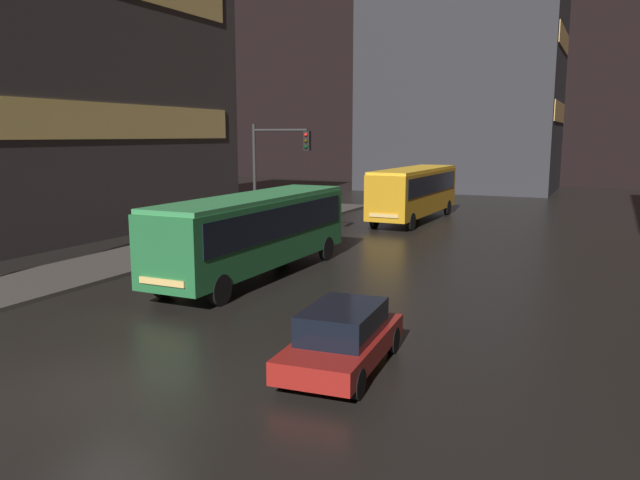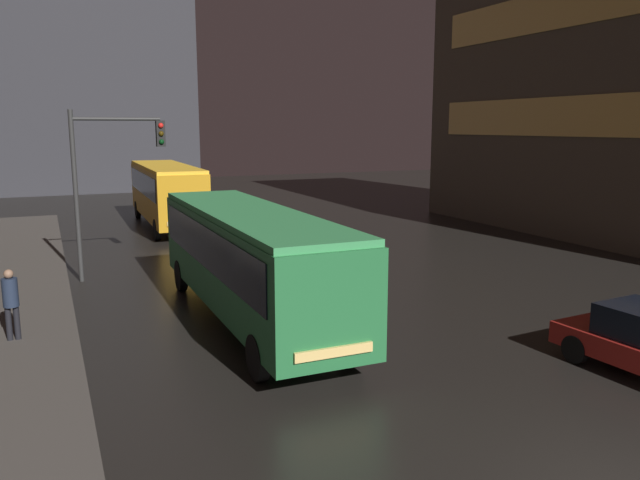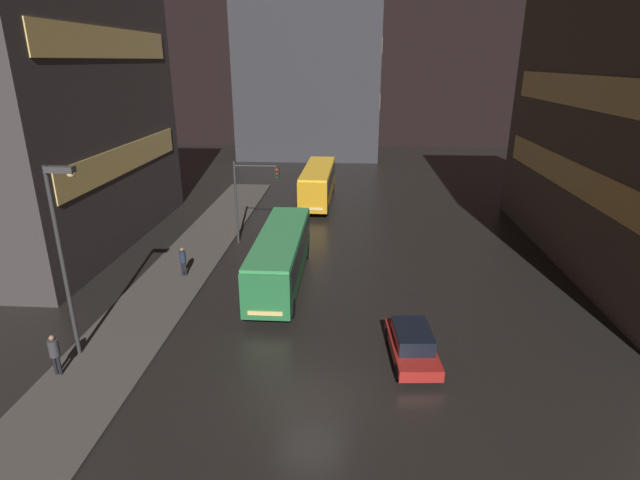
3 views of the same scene
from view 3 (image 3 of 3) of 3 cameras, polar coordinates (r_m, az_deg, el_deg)
name	(u,v)px [view 3 (image 3 of 3)]	position (r m, az deg, el deg)	size (l,w,h in m)	color
ground_plane	(311,400)	(19.98, -1.03, -17.84)	(120.00, 120.00, 0.00)	black
sidewalk_left	(171,282)	(30.29, -16.69, -4.65)	(4.00, 48.00, 0.15)	#47423D
building_left_tower	(45,102)	(38.40, -28.90, 13.64)	(10.07, 20.28, 19.26)	#383333
building_far_backdrop	(310,75)	(68.67, -1.19, 18.37)	(18.07, 12.00, 20.85)	#2D2D33
bus_near	(281,253)	(28.41, -4.52, -1.50)	(2.45, 10.86, 3.07)	#236B38
bus_far	(318,181)	(44.95, -0.23, 6.76)	(2.67, 10.66, 3.28)	orange
car_taxi	(412,344)	(22.22, 10.48, -11.56)	(2.09, 4.44, 1.47)	maroon
pedestrian_near	(183,259)	(30.44, -15.39, -2.13)	(0.36, 0.36, 1.75)	black
pedestrian_mid	(54,351)	(23.08, -28.10, -11.13)	(0.57, 0.57, 1.80)	black
traffic_light_main	(251,189)	(34.51, -7.87, 5.82)	(3.13, 0.35, 5.82)	#2D2D2D
street_lamp_sidewalk	(63,236)	(22.46, -27.31, 0.37)	(1.25, 0.36, 8.29)	#2D2D2D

